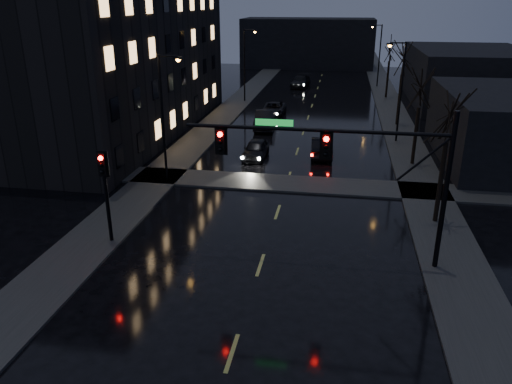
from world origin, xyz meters
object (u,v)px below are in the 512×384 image
at_px(oncoming_car_b, 265,120).
at_px(oncoming_car_d, 300,81).
at_px(oncoming_car_c, 274,109).
at_px(oncoming_car_a, 256,149).
at_px(lead_car, 322,147).

height_order(oncoming_car_b, oncoming_car_d, oncoming_car_b).
bearing_deg(oncoming_car_c, oncoming_car_b, -90.59).
xyz_separation_m(oncoming_car_a, oncoming_car_c, (-0.65, 14.60, -0.02)).
xyz_separation_m(oncoming_car_a, lead_car, (4.80, 1.30, 0.06)).
bearing_deg(lead_car, oncoming_car_a, 11.90).
relative_size(oncoming_car_c, oncoming_car_d, 0.91).
distance_m(oncoming_car_b, lead_car, 9.50).
bearing_deg(oncoming_car_d, oncoming_car_b, -87.08).
height_order(oncoming_car_a, oncoming_car_c, oncoming_car_a).
relative_size(oncoming_car_d, lead_car, 1.17).
bearing_deg(oncoming_car_b, lead_car, -58.58).
height_order(oncoming_car_c, oncoming_car_d, oncoming_car_d).
distance_m(oncoming_car_c, lead_car, 14.37).
distance_m(oncoming_car_c, oncoming_car_d, 17.99).
bearing_deg(oncoming_car_d, oncoming_car_a, -85.04).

